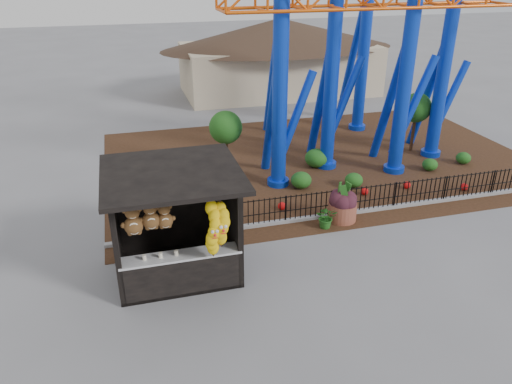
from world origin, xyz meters
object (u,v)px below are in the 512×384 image
object	(u,v)px
terracotta_planter	(342,212)
potted_plant	(326,217)
prize_booth	(176,228)
roller_coaster	(352,1)

from	to	relation	value
terracotta_planter	potted_plant	world-z (taller)	potted_plant
prize_booth	terracotta_planter	xyz separation A→B (m)	(5.68, 1.79, -1.22)
roller_coaster	potted_plant	xyz separation A→B (m)	(-3.14, -5.87, -6.06)
prize_booth	potted_plant	distance (m)	5.30
terracotta_planter	potted_plant	distance (m)	0.79
roller_coaster	prize_booth	bearing A→B (deg)	-137.94
roller_coaster	terracotta_planter	size ratio (longest dim) A/B	11.59
prize_booth	potted_plant	world-z (taller)	prize_booth
prize_booth	potted_plant	bearing A→B (deg)	16.25
roller_coaster	terracotta_planter	world-z (taller)	roller_coaster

